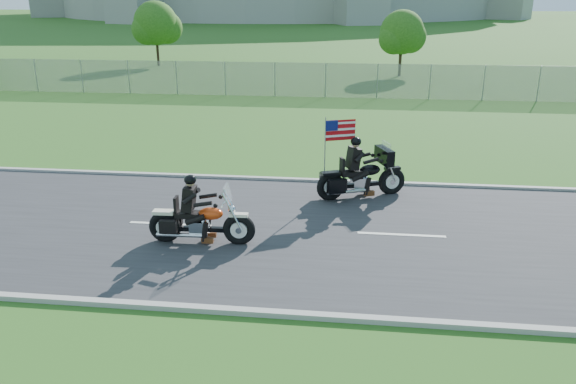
# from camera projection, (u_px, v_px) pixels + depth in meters

# --- Properties ---
(ground) EXTENTS (420.00, 420.00, 0.00)m
(ground) POSITION_uv_depth(u_px,v_px,m) (245.00, 229.00, 14.56)
(ground) COLOR #264A17
(ground) RESTS_ON ground
(road) EXTENTS (120.00, 8.00, 0.04)m
(road) POSITION_uv_depth(u_px,v_px,m) (245.00, 228.00, 14.56)
(road) COLOR #28282B
(road) RESTS_ON ground
(curb_north) EXTENTS (120.00, 0.18, 0.12)m
(curb_north) POSITION_uv_depth(u_px,v_px,m) (268.00, 179.00, 18.34)
(curb_north) COLOR #9E9B93
(curb_north) RESTS_ON ground
(curb_south) EXTENTS (120.00, 0.18, 0.12)m
(curb_south) POSITION_uv_depth(u_px,v_px,m) (205.00, 309.00, 10.75)
(curb_south) COLOR #9E9B93
(curb_south) RESTS_ON ground
(fence) EXTENTS (60.00, 0.03, 2.00)m
(fence) POSITION_uv_depth(u_px,v_px,m) (225.00, 79.00, 33.51)
(fence) COLOR gray
(fence) RESTS_ON ground
(tree_fence_near) EXTENTS (3.52, 3.28, 4.75)m
(tree_fence_near) POSITION_uv_depth(u_px,v_px,m) (402.00, 35.00, 41.04)
(tree_fence_near) COLOR #382316
(tree_fence_near) RESTS_ON ground
(tree_fence_mid) EXTENTS (3.96, 3.69, 5.30)m
(tree_fence_mid) POSITION_uv_depth(u_px,v_px,m) (156.00, 25.00, 46.88)
(tree_fence_mid) COLOR #382316
(tree_fence_mid) RESTS_ON ground
(motorcycle_lead) EXTENTS (2.63, 0.66, 1.77)m
(motorcycle_lead) POSITION_uv_depth(u_px,v_px,m) (200.00, 222.00, 13.54)
(motorcycle_lead) COLOR black
(motorcycle_lead) RESTS_ON ground
(motorcycle_follow) EXTENTS (2.68, 1.44, 2.35)m
(motorcycle_follow) POSITION_uv_depth(u_px,v_px,m) (361.00, 177.00, 16.61)
(motorcycle_follow) COLOR black
(motorcycle_follow) RESTS_ON ground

